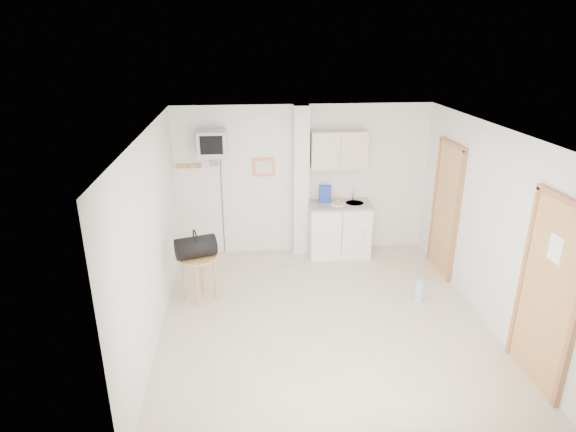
{
  "coord_description": "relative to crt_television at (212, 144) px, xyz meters",
  "views": [
    {
      "loc": [
        -1.0,
        -5.39,
        3.53
      ],
      "look_at": [
        -0.41,
        0.6,
        1.25
      ],
      "focal_mm": 30.0,
      "sensor_mm": 36.0,
      "label": 1
    }
  ],
  "objects": [
    {
      "name": "ground",
      "position": [
        1.45,
        -2.02,
        -1.94
      ],
      "size": [
        4.5,
        4.5,
        0.0
      ],
      "primitive_type": "plane",
      "color": "#C0B499",
      "rests_on": "ground"
    },
    {
      "name": "duffel_bag",
      "position": [
        -0.22,
        -1.35,
        -1.11
      ],
      "size": [
        0.6,
        0.45,
        0.4
      ],
      "rotation": [
        0.0,
        0.0,
        0.31
      ],
      "color": "black",
      "rests_on": "round_table"
    },
    {
      "name": "room_envelope",
      "position": [
        1.69,
        -1.93,
        -0.4
      ],
      "size": [
        4.24,
        4.54,
        2.55
      ],
      "color": "white",
      "rests_on": "ground"
    },
    {
      "name": "round_table",
      "position": [
        -0.2,
        -1.34,
        -1.38
      ],
      "size": [
        0.53,
        0.53,
        0.67
      ],
      "rotation": [
        0.0,
        0.0,
        -0.08
      ],
      "color": "tan",
      "rests_on": "ground"
    },
    {
      "name": "crt_television",
      "position": [
        0.0,
        0.0,
        0.0
      ],
      "size": [
        0.44,
        0.45,
        2.15
      ],
      "color": "slate",
      "rests_on": "ground"
    },
    {
      "name": "kitchenette",
      "position": [
        2.02,
        -0.02,
        -1.13
      ],
      "size": [
        1.03,
        0.58,
        2.1
      ],
      "color": "white",
      "rests_on": "ground"
    },
    {
      "name": "water_bottle",
      "position": [
        2.87,
        -1.68,
        -1.78
      ],
      "size": [
        0.11,
        0.11,
        0.34
      ],
      "color": "#A5C7DF",
      "rests_on": "ground"
    }
  ]
}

